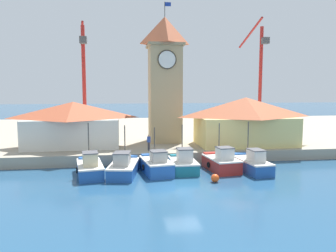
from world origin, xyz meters
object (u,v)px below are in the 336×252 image
object	(u,v)px
warehouse_left	(74,123)
port_crane_near	(259,87)
fishing_boat_mid_left	(183,163)
fishing_boat_left_inner	(156,165)
fishing_boat_left_outer	(124,167)
dock_worker_near_tower	(149,142)
fishing_boat_far_left	(90,168)
port_crane_far	(84,91)
fishing_boat_center	(221,162)
mooring_buoy	(215,178)
warehouse_right	(245,121)
fishing_boat_mid_right	(251,163)
clock_tower	(165,77)

from	to	relation	value
warehouse_left	port_crane_near	xyz separation A→B (m)	(27.81, 15.59, 4.09)
fishing_boat_mid_left	fishing_boat_left_inner	bearing A→B (deg)	-172.42
fishing_boat_left_outer	fishing_boat_left_inner	distance (m)	2.77
port_crane_near	dock_worker_near_tower	distance (m)	28.62
fishing_boat_far_left	port_crane_far	size ratio (longest dim) A/B	0.31
fishing_boat_mid_left	port_crane_far	world-z (taller)	port_crane_far
fishing_boat_center	mooring_buoy	xyz separation A→B (m)	(-1.59, -3.50, -0.44)
fishing_boat_far_left	fishing_boat_center	world-z (taller)	fishing_boat_far_left
fishing_boat_far_left	port_crane_near	distance (m)	35.97
fishing_boat_far_left	warehouse_right	size ratio (longest dim) A/B	0.46
fishing_boat_left_inner	warehouse_left	bearing A→B (deg)	132.21
fishing_boat_far_left	fishing_boat_left_outer	world-z (taller)	fishing_boat_far_left
fishing_boat_left_outer	fishing_boat_mid_right	xyz separation A→B (m)	(11.09, -0.38, 0.01)
fishing_boat_mid_right	dock_worker_near_tower	world-z (taller)	fishing_boat_mid_right
fishing_boat_far_left	fishing_boat_left_outer	size ratio (longest dim) A/B	0.91
clock_tower	dock_worker_near_tower	size ratio (longest dim) A/B	9.82
fishing_boat_left_outer	port_crane_near	bearing A→B (deg)	47.48
fishing_boat_mid_left	warehouse_left	size ratio (longest dim) A/B	0.42
fishing_boat_far_left	dock_worker_near_tower	distance (m)	7.36
fishing_boat_mid_left	warehouse_left	world-z (taller)	warehouse_left
port_crane_near	port_crane_far	size ratio (longest dim) A/B	1.11
fishing_boat_left_inner	port_crane_far	size ratio (longest dim) A/B	0.29
fishing_boat_left_inner	fishing_boat_mid_right	size ratio (longest dim) A/B	0.90
fishing_boat_mid_right	warehouse_right	world-z (taller)	warehouse_right
fishing_boat_left_inner	warehouse_left	xyz separation A→B (m)	(-8.02, 8.85, 2.79)
fishing_boat_left_outer	warehouse_right	xyz separation A→B (m)	(13.34, 6.95, 3.07)
fishing_boat_left_inner	clock_tower	size ratio (longest dim) A/B	0.29
port_crane_near	warehouse_left	bearing A→B (deg)	-150.72
dock_worker_near_tower	fishing_boat_mid_left	bearing A→B (deg)	-59.41
warehouse_left	port_crane_near	size ratio (longest dim) A/B	0.56
fishing_boat_center	dock_worker_near_tower	distance (m)	7.74
fishing_boat_mid_right	fishing_boat_mid_left	bearing A→B (deg)	171.82
fishing_boat_mid_left	port_crane_far	bearing A→B (deg)	115.35
mooring_buoy	fishing_boat_left_outer	bearing A→B (deg)	155.22
fishing_boat_center	warehouse_right	world-z (taller)	warehouse_right
fishing_boat_left_inner	fishing_boat_mid_left	world-z (taller)	fishing_boat_mid_left
fishing_boat_mid_right	port_crane_near	distance (m)	28.33
fishing_boat_center	mooring_buoy	distance (m)	3.87
warehouse_left	fishing_boat_center	bearing A→B (deg)	-32.23
fishing_boat_left_outer	clock_tower	xyz separation A→B (m)	(4.91, 10.58, 7.92)
warehouse_right	port_crane_near	xyz separation A→B (m)	(9.21, 17.65, 3.85)
fishing_boat_mid_left	port_crane_near	world-z (taller)	port_crane_near
fishing_boat_mid_left	fishing_boat_mid_right	bearing A→B (deg)	-8.18
fishing_boat_mid_left	dock_worker_near_tower	bearing A→B (deg)	120.59
port_crane_near	port_crane_far	bearing A→B (deg)	-177.00
fishing_boat_left_outer	fishing_boat_mid_left	xyz separation A→B (m)	(5.18, 0.47, 0.01)
fishing_boat_far_left	fishing_boat_mid_left	world-z (taller)	fishing_boat_far_left
port_crane_far	fishing_boat_far_left	bearing A→B (deg)	-83.21
warehouse_right	port_crane_far	size ratio (longest dim) A/B	0.67
fishing_boat_left_inner	fishing_boat_far_left	bearing A→B (deg)	-178.74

